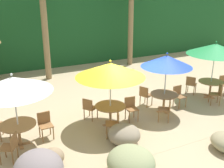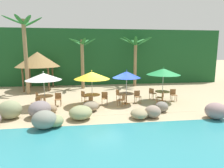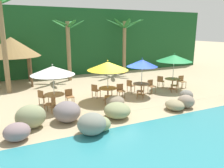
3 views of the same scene
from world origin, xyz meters
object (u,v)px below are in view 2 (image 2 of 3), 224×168
at_px(chair_white_seaward, 58,98).
at_px(palm_tree_third, 136,52).
at_px(dining_table_blue, 126,95).
at_px(chair_green_left, 161,97).
at_px(chair_yellow_left, 89,101).
at_px(dining_table_white, 45,98).
at_px(chair_yellow_seaward, 105,97).
at_px(chair_green_seaward, 173,94).
at_px(umbrella_blue, 127,75).
at_px(umbrella_green, 163,72).
at_px(dining_table_yellow, 92,96).
at_px(chair_blue_left, 122,99).
at_px(palm_tree_nearest, 25,42).
at_px(chair_yellow_inland, 84,96).
at_px(chair_white_inland, 39,97).
at_px(palapa_hut, 38,59).
at_px(chair_white_left, 37,102).
at_px(chair_blue_seaward, 137,96).
at_px(chair_blue_inland, 119,94).
at_px(chair_green_inland, 152,93).
at_px(umbrella_white, 43,77).
at_px(umbrella_yellow, 92,75).
at_px(palm_tree_second, 82,56).

xyz_separation_m(chair_white_seaward, palm_tree_third, (7.05, 6.66, 3.09)).
bearing_deg(dining_table_blue, chair_green_left, -10.86).
bearing_deg(chair_yellow_left, dining_table_white, 163.94).
bearing_deg(chair_yellow_seaward, chair_green_seaward, 3.96).
bearing_deg(umbrella_blue, chair_green_seaward, 4.90).
bearing_deg(umbrella_blue, chair_yellow_left, -161.46).
height_order(dining_table_white, umbrella_green, umbrella_green).
bearing_deg(dining_table_yellow, chair_green_seaward, 3.57).
xyz_separation_m(umbrella_green, palm_tree_third, (-0.44, 6.45, 1.39)).
height_order(chair_blue_left, palm_tree_nearest, palm_tree_nearest).
distance_m(chair_white_seaward, umbrella_blue, 4.96).
distance_m(chair_white_seaward, chair_yellow_inland, 1.83).
bearing_deg(chair_white_inland, chair_yellow_seaward, -8.20).
height_order(chair_white_inland, palapa_hut, palapa_hut).
distance_m(chair_white_left, umbrella_blue, 6.14).
height_order(umbrella_green, palapa_hut, palapa_hut).
xyz_separation_m(chair_blue_seaward, chair_blue_inland, (-1.25, 0.62, 0.00)).
distance_m(chair_green_inland, palapa_hut, 11.19).
relative_size(umbrella_white, chair_green_left, 2.73).
distance_m(chair_blue_seaward, chair_blue_inland, 1.39).
relative_size(chair_blue_seaward, palm_tree_third, 0.17).
xyz_separation_m(dining_table_yellow, chair_blue_seaward, (3.24, 0.20, -0.10)).
xyz_separation_m(umbrella_white, chair_blue_seaward, (6.40, 0.18, -1.52)).
bearing_deg(chair_yellow_seaward, chair_white_inland, 171.80).
bearing_deg(chair_green_left, chair_white_seaward, 175.61).
distance_m(dining_table_white, chair_green_left, 7.97).
height_order(umbrella_white, palm_tree_nearest, palm_tree_nearest).
relative_size(chair_white_left, chair_yellow_inland, 1.00).
height_order(umbrella_blue, chair_green_seaward, umbrella_blue).
relative_size(umbrella_white, umbrella_blue, 0.99).
distance_m(chair_green_seaward, palapa_hut, 12.70).
bearing_deg(umbrella_blue, palapa_hut, 139.55).
distance_m(chair_blue_left, chair_green_seaward, 4.21).
xyz_separation_m(umbrella_blue, chair_blue_seaward, (0.84, 0.14, -1.56)).
xyz_separation_m(umbrella_yellow, chair_yellow_seaward, (0.85, 0.02, -1.55)).
bearing_deg(chair_yellow_inland, palm_tree_second, 91.65).
relative_size(chair_blue_inland, chair_green_left, 1.00).
bearing_deg(chair_yellow_inland, chair_green_left, -11.09).
relative_size(chair_blue_inland, palm_tree_second, 0.18).
bearing_deg(chair_blue_inland, chair_yellow_left, -143.77).
height_order(umbrella_yellow, chair_yellow_left, umbrella_yellow).
bearing_deg(palm_tree_second, chair_blue_left, -68.73).
relative_size(dining_table_white, chair_blue_inland, 1.26).
distance_m(chair_yellow_inland, chair_green_seaward, 6.60).
height_order(umbrella_white, dining_table_blue, umbrella_white).
relative_size(chair_yellow_left, palm_tree_third, 0.17).
bearing_deg(palm_tree_third, chair_blue_seaward, -102.81).
relative_size(chair_green_seaward, palapa_hut, 0.21).
distance_m(umbrella_white, palm_tree_second, 6.76).
height_order(chair_yellow_inland, palm_tree_second, palm_tree_second).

